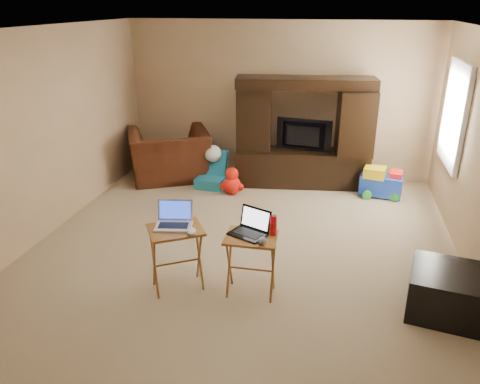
% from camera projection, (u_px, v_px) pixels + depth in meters
% --- Properties ---
extents(floor, '(5.50, 5.50, 0.00)m').
position_uv_depth(floor, '(244.00, 247.00, 5.66)').
color(floor, tan).
rests_on(floor, ground).
extents(ceiling, '(5.50, 5.50, 0.00)m').
position_uv_depth(ceiling, '(244.00, 29.00, 4.71)').
color(ceiling, silver).
rests_on(ceiling, ground).
extents(wall_back, '(5.00, 0.00, 5.00)m').
position_uv_depth(wall_back, '(278.00, 100.00, 7.67)').
color(wall_back, tan).
rests_on(wall_back, ground).
extents(wall_front, '(5.00, 0.00, 5.00)m').
position_uv_depth(wall_front, '(146.00, 283.00, 2.70)').
color(wall_front, tan).
rests_on(wall_front, ground).
extents(wall_left, '(0.00, 5.50, 5.50)m').
position_uv_depth(wall_left, '(43.00, 135.00, 5.68)').
color(wall_left, tan).
rests_on(wall_left, ground).
extents(window_pane, '(0.00, 1.20, 1.20)m').
position_uv_depth(window_pane, '(456.00, 114.00, 6.04)').
color(window_pane, white).
rests_on(window_pane, ground).
extents(window_frame, '(0.06, 1.14, 1.34)m').
position_uv_depth(window_frame, '(454.00, 114.00, 6.04)').
color(window_frame, white).
rests_on(window_frame, ground).
extents(entertainment_center, '(2.14, 0.79, 1.71)m').
position_uv_depth(entertainment_center, '(303.00, 133.00, 7.27)').
color(entertainment_center, black).
rests_on(entertainment_center, floor).
extents(television, '(0.88, 0.22, 0.50)m').
position_uv_depth(television, '(303.00, 136.00, 7.25)').
color(television, black).
rests_on(television, entertainment_center).
extents(recliner, '(1.61, 1.54, 0.82)m').
position_uv_depth(recliner, '(169.00, 155.00, 7.69)').
color(recliner, '#49220F').
rests_on(recliner, floor).
extents(child_rocker, '(0.48, 0.53, 0.58)m').
position_uv_depth(child_rocker, '(211.00, 170.00, 7.39)').
color(child_rocker, teal).
rests_on(child_rocker, floor).
extents(plush_toy, '(0.39, 0.32, 0.43)m').
position_uv_depth(plush_toy, '(232.00, 181.00, 7.14)').
color(plush_toy, red).
rests_on(plush_toy, floor).
extents(push_toy, '(0.69, 0.55, 0.46)m').
position_uv_depth(push_toy, '(381.00, 182.00, 7.06)').
color(push_toy, blue).
rests_on(push_toy, floor).
extents(ottoman, '(0.78, 0.78, 0.43)m').
position_uv_depth(ottoman, '(447.00, 292.00, 4.41)').
color(ottoman, black).
rests_on(ottoman, floor).
extents(tray_table_left, '(0.66, 0.63, 0.68)m').
position_uv_depth(tray_table_left, '(177.00, 259.00, 4.73)').
color(tray_table_left, '#9E6526').
rests_on(tray_table_left, floor).
extents(tray_table_right, '(0.51, 0.41, 0.65)m').
position_uv_depth(tray_table_right, '(251.00, 265.00, 4.64)').
color(tray_table_right, '#996025').
rests_on(tray_table_right, floor).
extents(laptop_left, '(0.40, 0.35, 0.24)m').
position_uv_depth(laptop_left, '(173.00, 216.00, 4.59)').
color(laptop_left, '#B4B5B9').
rests_on(laptop_left, tray_table_left).
extents(laptop_right, '(0.42, 0.39, 0.24)m').
position_uv_depth(laptop_right, '(248.00, 224.00, 4.50)').
color(laptop_right, black).
rests_on(laptop_right, tray_table_right).
extents(mouse_left, '(0.12, 0.16, 0.06)m').
position_uv_depth(mouse_left, '(191.00, 231.00, 4.49)').
color(mouse_left, silver).
rests_on(mouse_left, tray_table_left).
extents(mouse_right, '(0.10, 0.14, 0.05)m').
position_uv_depth(mouse_right, '(262.00, 241.00, 4.38)').
color(mouse_right, '#38393D').
rests_on(mouse_right, tray_table_right).
extents(water_bottle, '(0.06, 0.06, 0.20)m').
position_uv_depth(water_bottle, '(273.00, 225.00, 4.52)').
color(water_bottle, red).
rests_on(water_bottle, tray_table_right).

